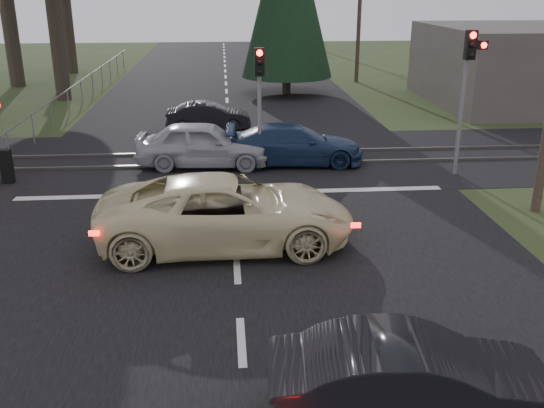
{
  "coord_description": "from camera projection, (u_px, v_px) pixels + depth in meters",
  "views": [
    {
      "loc": [
        -0.2,
        -9.35,
        6.03
      ],
      "look_at": [
        0.84,
        3.6,
        1.3
      ],
      "focal_mm": 40.0,
      "sensor_mm": 36.0,
      "label": 1
    }
  ],
  "objects": [
    {
      "name": "ground",
      "position": [
        241.0,
        342.0,
        10.84
      ],
      "size": [
        120.0,
        120.0,
        0.0
      ],
      "primitive_type": "plane",
      "color": "#2B3B1A",
      "rests_on": "ground"
    },
    {
      "name": "stop_line",
      "position": [
        233.0,
        193.0,
        18.52
      ],
      "size": [
        13.0,
        0.35,
        0.0
      ],
      "primitive_type": "cube",
      "color": "silver",
      "rests_on": "ground"
    },
    {
      "name": "traffic_signal_right",
      "position": [
        468.0,
        75.0,
        19.15
      ],
      "size": [
        0.68,
        0.48,
        4.7
      ],
      "color": "slate",
      "rests_on": "ground"
    },
    {
      "name": "rail_far",
      "position": [
        230.0,
        153.0,
        22.81
      ],
      "size": [
        120.0,
        0.12,
        0.1
      ],
      "primitive_type": "cube",
      "color": "#59544C",
      "rests_on": "ground"
    },
    {
      "name": "road",
      "position": [
        231.0,
        176.0,
        20.2
      ],
      "size": [
        14.0,
        100.0,
        0.01
      ],
      "primitive_type": "cube",
      "color": "black",
      "rests_on": "ground"
    },
    {
      "name": "blue_sedan",
      "position": [
        294.0,
        145.0,
        21.35
      ],
      "size": [
        4.93,
        2.23,
        1.4
      ],
      "primitive_type": "imported",
      "rotation": [
        0.0,
        0.0,
        1.52
      ],
      "color": "#192C4C",
      "rests_on": "ground"
    },
    {
      "name": "utility_pole_mid",
      "position": [
        360.0,
        6.0,
        37.96
      ],
      "size": [
        1.8,
        0.26,
        9.0
      ],
      "color": "#4C3D2D",
      "rests_on": "ground"
    },
    {
      "name": "rail_near",
      "position": [
        231.0,
        164.0,
        21.31
      ],
      "size": [
        120.0,
        0.12,
        0.1
      ],
      "primitive_type": "cube",
      "color": "#59544C",
      "rests_on": "ground"
    },
    {
      "name": "dark_car_far",
      "position": [
        208.0,
        117.0,
        26.35
      ],
      "size": [
        3.67,
        1.33,
        1.2
      ],
      "primitive_type": "imported",
      "rotation": [
        0.0,
        0.0,
        1.59
      ],
      "color": "black",
      "rests_on": "ground"
    },
    {
      "name": "fence_left",
      "position": [
        76.0,
        108.0,
        31.32
      ],
      "size": [
        0.1,
        36.0,
        1.2
      ],
      "primitive_type": null,
      "color": "slate",
      "rests_on": "ground"
    },
    {
      "name": "cream_coupe",
      "position": [
        227.0,
        212.0,
        14.59
      ],
      "size": [
        6.2,
        2.95,
        1.71
      ],
      "primitive_type": "imported",
      "rotation": [
        0.0,
        0.0,
        1.59
      ],
      "color": "beige",
      "rests_on": "ground"
    },
    {
      "name": "traffic_signal_center",
      "position": [
        260.0,
        88.0,
        19.96
      ],
      "size": [
        0.32,
        0.48,
        4.1
      ],
      "color": "slate",
      "rests_on": "ground"
    },
    {
      "name": "dark_hatchback",
      "position": [
        415.0,
        382.0,
        8.63
      ],
      "size": [
        4.29,
        1.78,
        1.38
      ],
      "primitive_type": "imported",
      "rotation": [
        0.0,
        0.0,
        1.49
      ],
      "color": "black",
      "rests_on": "ground"
    },
    {
      "name": "silver_car",
      "position": [
        204.0,
        144.0,
        21.01
      ],
      "size": [
        4.78,
        2.24,
        1.58
      ],
      "primitive_type": "imported",
      "rotation": [
        0.0,
        0.0,
        1.49
      ],
      "color": "#A3A6AB",
      "rests_on": "ground"
    },
    {
      "name": "rail_corridor",
      "position": [
        231.0,
        159.0,
        22.08
      ],
      "size": [
        120.0,
        8.0,
        0.01
      ],
      "primitive_type": "cube",
      "color": "black",
      "rests_on": "ground"
    }
  ]
}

